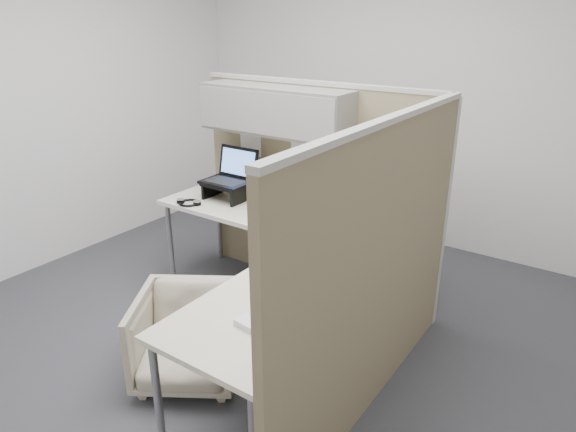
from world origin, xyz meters
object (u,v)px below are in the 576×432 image
Objects in this scene: desk at (280,246)px; keyboard at (307,231)px; office_chair at (188,333)px; monitor_left at (330,178)px.

keyboard is at bearing 68.39° from desk.
office_chair is 1.33× the size of keyboard.
desk is 0.64m from monitor_left.
monitor_left is 0.45m from keyboard.
office_chair is (-0.22, -0.64, -0.38)m from desk.
monitor_left reaches higher than office_chair.
office_chair is at bearing -117.37° from monitor_left.
office_chair is 1.30× the size of monitor_left.
monitor_left is 1.02× the size of keyboard.
monitor_left reaches higher than keyboard.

